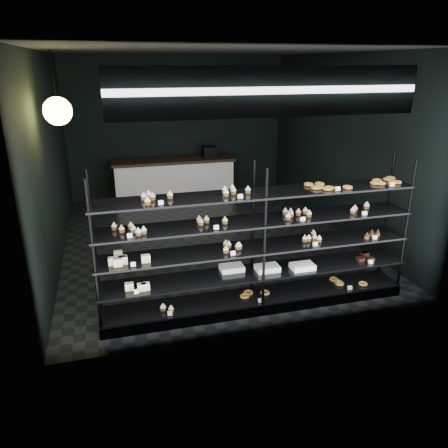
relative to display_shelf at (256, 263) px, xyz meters
name	(u,v)px	position (x,y,z in m)	size (l,w,h in m)	color
room	(207,152)	(-0.06, 2.45, 0.97)	(5.01, 6.01, 3.20)	black
display_shelf	(256,263)	(0.00, 0.00, 0.00)	(4.00, 0.50, 1.91)	black
signage	(272,92)	(-0.06, -0.48, 2.12)	(3.30, 0.05, 0.50)	#0B0D39
pendant_lamp	(58,111)	(-2.26, 1.28, 1.82)	(0.36, 0.36, 0.91)	black
service_counter	(175,180)	(-0.25, 4.95, -0.13)	(2.76, 0.65, 1.23)	silver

